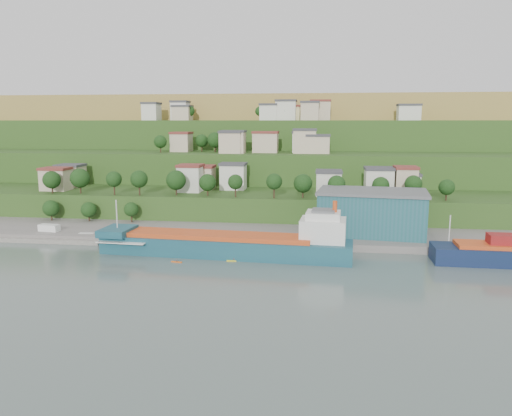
% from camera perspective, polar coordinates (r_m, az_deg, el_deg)
% --- Properties ---
extents(ground, '(500.00, 500.00, 0.00)m').
position_cam_1_polar(ground, '(124.83, -5.43, -6.27)').
color(ground, '#495953').
rests_on(ground, ground).
extents(quay, '(220.00, 26.00, 4.00)m').
position_cam_1_polar(quay, '(149.08, 4.52, -3.58)').
color(quay, slate).
rests_on(quay, ground).
extents(pebble_beach, '(40.00, 18.00, 2.40)m').
position_cam_1_polar(pebble_beach, '(164.96, -22.65, -3.01)').
color(pebble_beach, slate).
rests_on(pebble_beach, ground).
extents(hillside, '(360.00, 210.29, 96.00)m').
position_cam_1_polar(hillside, '(288.87, 2.01, 3.02)').
color(hillside, '#284719').
rests_on(hillside, ground).
extents(cargo_ship_near, '(66.41, 14.58, 16.92)m').
position_cam_1_polar(cargo_ship_near, '(130.40, -2.66, -4.31)').
color(cargo_ship_near, '#163E53').
rests_on(cargo_ship_near, ground).
extents(warehouse, '(33.01, 22.49, 12.80)m').
position_cam_1_polar(warehouse, '(150.02, 13.08, -0.43)').
color(warehouse, '#1E555A').
rests_on(warehouse, quay).
extents(caravan, '(6.36, 3.26, 2.85)m').
position_cam_1_polar(caravan, '(162.55, -22.56, -2.24)').
color(caravan, white).
rests_on(caravan, pebble_beach).
extents(dinghy, '(4.56, 1.94, 0.89)m').
position_cam_1_polar(dinghy, '(155.81, -18.80, -2.88)').
color(dinghy, silver).
rests_on(dinghy, pebble_beach).
extents(kayak_orange, '(2.87, 0.96, 0.71)m').
position_cam_1_polar(kayak_orange, '(126.43, -9.06, -6.05)').
color(kayak_orange, orange).
rests_on(kayak_orange, ground).
extents(kayak_yellow, '(3.72, 1.11, 0.92)m').
position_cam_1_polar(kayak_yellow, '(125.89, -2.53, -5.97)').
color(kayak_yellow, yellow).
rests_on(kayak_yellow, ground).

